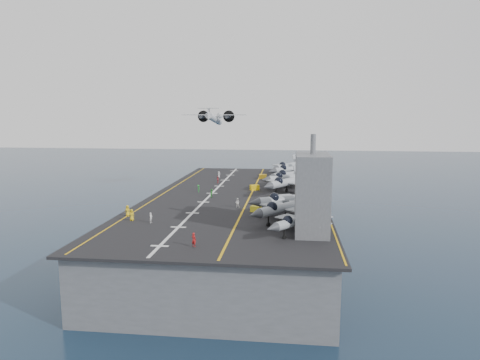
# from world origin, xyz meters

# --- Properties ---
(ground) EXTENTS (500.00, 500.00, 0.00)m
(ground) POSITION_xyz_m (0.00, 0.00, 0.00)
(ground) COLOR #142135
(ground) RESTS_ON ground
(hull) EXTENTS (36.00, 90.00, 10.00)m
(hull) POSITION_xyz_m (0.00, 0.00, 5.00)
(hull) COLOR #56595E
(hull) RESTS_ON ground
(flight_deck) EXTENTS (38.00, 92.00, 0.40)m
(flight_deck) POSITION_xyz_m (0.00, 0.00, 10.20)
(flight_deck) COLOR black
(flight_deck) RESTS_ON hull
(foul_line) EXTENTS (0.35, 90.00, 0.02)m
(foul_line) POSITION_xyz_m (3.00, 0.00, 10.42)
(foul_line) COLOR gold
(foul_line) RESTS_ON flight_deck
(landing_centerline) EXTENTS (0.50, 90.00, 0.02)m
(landing_centerline) POSITION_xyz_m (-6.00, 0.00, 10.42)
(landing_centerline) COLOR silver
(landing_centerline) RESTS_ON flight_deck
(deck_edge_port) EXTENTS (0.25, 90.00, 0.02)m
(deck_edge_port) POSITION_xyz_m (-17.00, 0.00, 10.42)
(deck_edge_port) COLOR gold
(deck_edge_port) RESTS_ON flight_deck
(deck_edge_stbd) EXTENTS (0.25, 90.00, 0.02)m
(deck_edge_stbd) POSITION_xyz_m (18.50, 0.00, 10.42)
(deck_edge_stbd) COLOR gold
(deck_edge_stbd) RESTS_ON flight_deck
(island_superstructure) EXTENTS (5.00, 10.00, 15.00)m
(island_superstructure) POSITION_xyz_m (15.00, -30.00, 17.90)
(island_superstructure) COLOR #56595E
(island_superstructure) RESTS_ON flight_deck
(fighter_jet_0) EXTENTS (14.83, 15.47, 4.49)m
(fighter_jet_0) POSITION_xyz_m (13.22, -31.71, 12.64)
(fighter_jet_0) COLOR gray
(fighter_jet_0) RESTS_ON flight_deck
(fighter_jet_1) EXTENTS (17.42, 18.17, 5.27)m
(fighter_jet_1) POSITION_xyz_m (10.96, -24.40, 13.04)
(fighter_jet_1) COLOR #929BA3
(fighter_jet_1) RESTS_ON flight_deck
(fighter_jet_2) EXTENTS (18.50, 16.61, 5.36)m
(fighter_jet_2) POSITION_xyz_m (11.86, -17.62, 13.08)
(fighter_jet_2) COLOR #989EA8
(fighter_jet_2) RESTS_ON flight_deck
(fighter_jet_4) EXTENTS (17.95, 19.60, 5.66)m
(fighter_jet_4) POSITION_xyz_m (11.19, 1.92, 13.23)
(fighter_jet_4) COLOR #9299A1
(fighter_jet_4) RESTS_ON flight_deck
(fighter_jet_5) EXTENTS (18.16, 17.22, 5.26)m
(fighter_jet_5) POSITION_xyz_m (11.72, 10.49, 13.03)
(fighter_jet_5) COLOR #A2ABB2
(fighter_jet_5) RESTS_ON flight_deck
(fighter_jet_6) EXTENTS (18.87, 18.86, 5.56)m
(fighter_jet_6) POSITION_xyz_m (12.33, 14.60, 13.18)
(fighter_jet_6) COLOR gray
(fighter_jet_6) RESTS_ON flight_deck
(fighter_jet_7) EXTENTS (18.40, 18.11, 5.38)m
(fighter_jet_7) POSITION_xyz_m (12.36, 26.46, 13.09)
(fighter_jet_7) COLOR gray
(fighter_jet_7) RESTS_ON flight_deck
(fighter_jet_8) EXTENTS (17.10, 18.95, 5.48)m
(fighter_jet_8) POSITION_xyz_m (11.28, 33.79, 13.14)
(fighter_jet_8) COLOR #969DA5
(fighter_jet_8) RESTS_ON flight_deck
(tow_cart_a) EXTENTS (2.17, 1.81, 1.11)m
(tow_cart_a) POSITION_xyz_m (5.50, -17.59, 10.96)
(tow_cart_a) COLOR gold
(tow_cart_a) RESTS_ON flight_deck
(tow_cart_b) EXTENTS (2.41, 2.06, 1.23)m
(tow_cart_b) POSITION_xyz_m (3.33, 5.48, 11.01)
(tow_cart_b) COLOR #E3B80A
(tow_cart_b) RESTS_ON flight_deck
(tow_cart_c) EXTENTS (2.18, 1.53, 1.23)m
(tow_cart_c) POSITION_xyz_m (4.15, 24.04, 11.02)
(tow_cart_c) COLOR yellow
(tow_cart_c) RESTS_ON flight_deck
(crew_0) EXTENTS (1.25, 0.89, 1.96)m
(crew_0) POSITION_xyz_m (-15.01, -26.62, 11.38)
(crew_0) COLOR yellow
(crew_0) RESTS_ON flight_deck
(crew_1) EXTENTS (0.94, 1.19, 1.74)m
(crew_1) POSITION_xyz_m (-11.28, -27.67, 11.27)
(crew_1) COLOR silver
(crew_1) RESTS_ON flight_deck
(crew_2) EXTENTS (0.83, 1.16, 1.84)m
(crew_2) POSITION_xyz_m (-5.17, -4.61, 11.32)
(crew_2) COLOR green
(crew_2) RESTS_ON flight_deck
(crew_3) EXTENTS (0.98, 1.18, 1.69)m
(crew_3) POSITION_xyz_m (-9.42, 1.15, 11.25)
(crew_3) COLOR #1D8F2B
(crew_3) RESTS_ON flight_deck
(crew_4) EXTENTS (0.90, 1.19, 1.79)m
(crew_4) POSITION_xyz_m (-7.20, 15.07, 11.29)
(crew_4) COLOR #B62832
(crew_4) RESTS_ON flight_deck
(crew_5) EXTENTS (1.24, 1.09, 1.74)m
(crew_5) POSITION_xyz_m (-8.52, 24.72, 11.27)
(crew_5) COLOR silver
(crew_5) RESTS_ON flight_deck
(crew_6) EXTENTS (1.42, 1.26, 1.97)m
(crew_6) POSITION_xyz_m (-1.26, -39.70, 11.39)
(crew_6) COLOR #B21919
(crew_6) RESTS_ON flight_deck
(crew_7) EXTENTS (1.14, 0.81, 1.80)m
(crew_7) POSITION_xyz_m (1.55, -13.99, 11.30)
(crew_7) COLOR silver
(crew_7) RESTS_ON flight_deck
(transport_plane) EXTENTS (24.72, 17.97, 5.53)m
(transport_plane) POSITION_xyz_m (-15.52, 57.31, 26.79)
(transport_plane) COLOR white
(crew_8) EXTENTS (1.25, 0.89, 1.96)m
(crew_8) POSITION_xyz_m (-16.92, -23.57, 11.38)
(crew_8) COLOR yellow
(crew_8) RESTS_ON flight_deck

